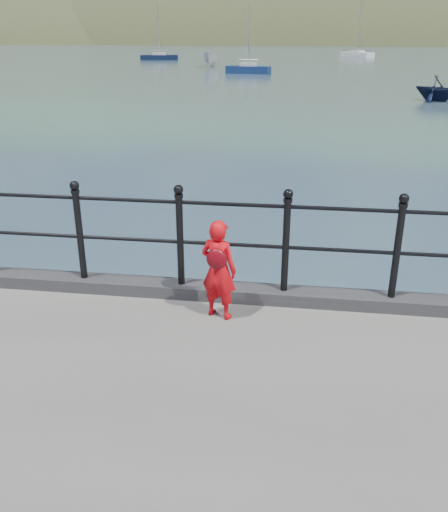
% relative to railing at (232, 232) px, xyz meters
% --- Properties ---
extents(ground, '(600.00, 600.00, 0.00)m').
position_rel_railing_xyz_m(ground, '(-0.00, 0.15, -1.82)').
color(ground, '#2D4251').
rests_on(ground, ground).
extents(kerb, '(60.00, 0.30, 0.15)m').
position_rel_railing_xyz_m(kerb, '(-0.00, -0.00, -0.75)').
color(kerb, '#28282B').
rests_on(kerb, quay).
extents(railing, '(18.11, 0.11, 1.20)m').
position_rel_railing_xyz_m(railing, '(0.00, 0.00, 0.00)').
color(railing, black).
rests_on(railing, kerb).
extents(far_shore, '(830.00, 200.00, 156.00)m').
position_rel_railing_xyz_m(far_shore, '(38.34, 239.56, -24.39)').
color(far_shore, '#333A21').
rests_on(far_shore, ground).
extents(child, '(0.47, 0.39, 1.11)m').
position_rel_railing_xyz_m(child, '(-0.09, -0.45, -0.26)').
color(child, red).
rests_on(child, quay).
extents(launch_white, '(1.83, 4.78, 1.84)m').
position_rel_railing_xyz_m(launch_white, '(-10.04, 59.09, -0.90)').
color(launch_white, silver).
rests_on(launch_white, ground).
extents(launch_navy, '(3.72, 3.68, 1.49)m').
position_rel_railing_xyz_m(launch_navy, '(8.51, 29.26, -1.08)').
color(launch_navy, black).
rests_on(launch_navy, ground).
extents(sailboat_port, '(4.47, 2.23, 6.46)m').
position_rel_railing_xyz_m(sailboat_port, '(-4.85, 49.82, -1.48)').
color(sailboat_port, navy).
rests_on(sailboat_port, ground).
extents(sailboat_deep, '(5.22, 5.75, 8.89)m').
position_rel_railing_xyz_m(sailboat_deep, '(8.67, 88.70, -1.48)').
color(sailboat_deep, white).
rests_on(sailboat_deep, ground).
extents(sailboat_left, '(5.51, 2.70, 7.62)m').
position_rel_railing_xyz_m(sailboat_left, '(-20.00, 74.02, -1.48)').
color(sailboat_left, black).
rests_on(sailboat_left, ground).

